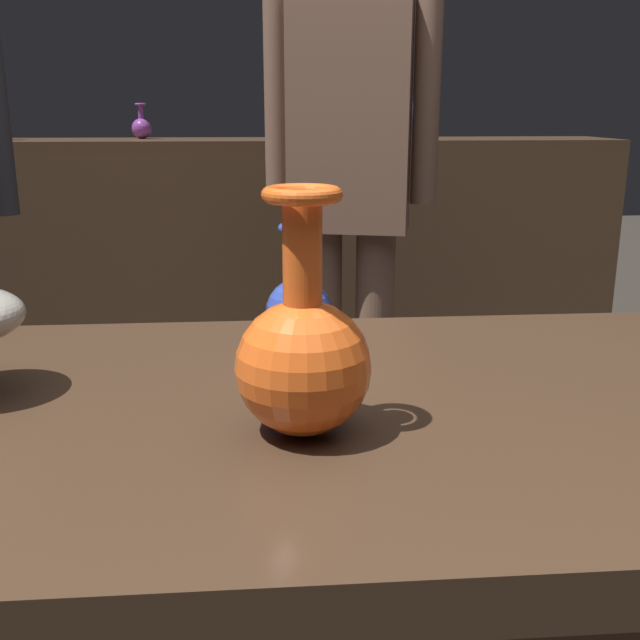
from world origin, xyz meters
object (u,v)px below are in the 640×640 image
at_px(vase_tall_behind, 299,305).
at_px(shelf_vase_left, 142,127).
at_px(vase_centerpiece, 303,356).
at_px(shelf_vase_right, 413,116).
at_px(visitor_center_back, 350,176).

distance_m(vase_tall_behind, shelf_vase_left, 2.13).
xyz_separation_m(vase_centerpiece, shelf_vase_right, (0.56, 2.28, 0.20)).
relative_size(vase_centerpiece, visitor_center_back, 0.15).
relative_size(vase_tall_behind, visitor_center_back, 0.10).
bearing_deg(shelf_vase_right, vase_tall_behind, -105.33).
bearing_deg(shelf_vase_right, visitor_center_back, -111.47).
relative_size(vase_centerpiece, shelf_vase_right, 1.49).
relative_size(shelf_vase_left, visitor_center_back, 0.08).
xyz_separation_m(vase_tall_behind, shelf_vase_right, (0.55, 2.00, 0.22)).
bearing_deg(vase_centerpiece, shelf_vase_right, 76.22).
height_order(vase_centerpiece, shelf_vase_left, shelf_vase_left).
bearing_deg(vase_tall_behind, vase_centerpiece, -92.20).
height_order(vase_centerpiece, shelf_vase_right, shelf_vase_right).
bearing_deg(visitor_center_back, shelf_vase_right, -97.33).
bearing_deg(vase_centerpiece, vase_tall_behind, 87.80).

